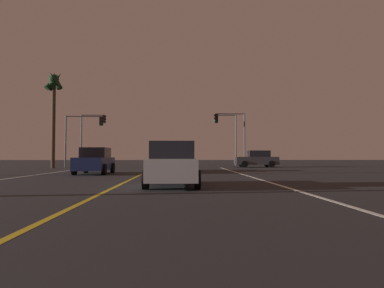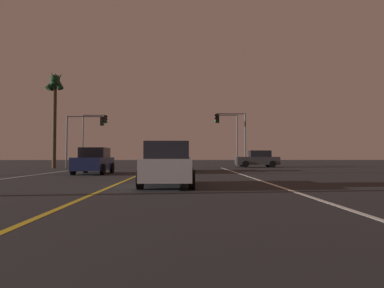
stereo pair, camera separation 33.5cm
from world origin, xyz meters
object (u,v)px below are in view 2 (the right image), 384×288
at_px(traffic_light_near_left, 86,129).
at_px(traffic_light_near_right, 231,127).
at_px(car_lead_same_lane, 168,165).
at_px(car_oncoming, 94,161).
at_px(traffic_light_far_left, 94,128).
at_px(car_ahead_far, 178,160).
at_px(car_crossing_side, 258,159).
at_px(palm_tree_left_far, 55,91).
at_px(traffic_light_far_right, 227,128).

bearing_deg(traffic_light_near_left, traffic_light_near_right, 0.00).
bearing_deg(car_lead_same_lane, traffic_light_near_left, 23.11).
relative_size(car_oncoming, traffic_light_far_left, 0.73).
relative_size(car_ahead_far, traffic_light_near_right, 0.80).
height_order(traffic_light_near_right, traffic_light_far_left, traffic_light_far_left).
relative_size(car_ahead_far, traffic_light_far_left, 0.73).
bearing_deg(car_oncoming, traffic_light_far_left, -165.70).
bearing_deg(car_crossing_side, traffic_light_near_left, 2.61).
bearing_deg(car_oncoming, traffic_light_near_left, -161.95).
bearing_deg(palm_tree_left_far, traffic_light_far_left, 73.71).
distance_m(car_oncoming, car_ahead_far, 6.59).
height_order(car_crossing_side, traffic_light_far_left, traffic_light_far_left).
bearing_deg(palm_tree_left_far, car_oncoming, -58.71).
bearing_deg(traffic_light_near_left, car_lead_same_lane, -66.89).
distance_m(car_lead_same_lane, traffic_light_far_left, 28.81).
bearing_deg(car_ahead_far, car_crossing_side, -41.49).
xyz_separation_m(car_lead_same_lane, traffic_light_far_left, (-9.69, 26.91, 3.49)).
relative_size(traffic_light_near_left, palm_tree_left_far, 0.55).
distance_m(traffic_light_far_right, palm_tree_left_far, 18.83).
xyz_separation_m(car_oncoming, palm_tree_left_far, (-6.46, 10.63, 6.53)).
bearing_deg(traffic_light_far_left, traffic_light_near_right, -20.24).
bearing_deg(palm_tree_left_far, car_ahead_far, -29.98).
bearing_deg(traffic_light_far_right, car_lead_same_lane, 78.28).
height_order(car_oncoming, palm_tree_left_far, palm_tree_left_far).
bearing_deg(traffic_light_near_left, traffic_light_far_left, 95.70).
distance_m(traffic_light_near_right, traffic_light_far_left, 15.90).
height_order(car_lead_same_lane, traffic_light_far_right, traffic_light_far_right).
xyz_separation_m(traffic_light_near_right, traffic_light_far_left, (-14.91, 5.50, 0.29)).
distance_m(car_oncoming, traffic_light_far_right, 20.86).
relative_size(car_lead_same_lane, palm_tree_left_far, 0.46).
bearing_deg(car_ahead_far, traffic_light_near_left, 48.60).
distance_m(car_ahead_far, traffic_light_far_right, 15.14).
height_order(car_ahead_far, traffic_light_near_right, traffic_light_near_right).
relative_size(traffic_light_near_right, traffic_light_far_left, 0.92).
distance_m(car_ahead_far, traffic_light_far_left, 17.21).
bearing_deg(traffic_light_far_left, palm_tree_left_far, -106.29).
relative_size(car_ahead_far, traffic_light_far_right, 0.73).
height_order(traffic_light_near_left, traffic_light_far_left, traffic_light_far_left).
xyz_separation_m(traffic_light_far_right, traffic_light_far_left, (-15.27, 0.00, -0.01)).
bearing_deg(car_crossing_side, traffic_light_near_right, 15.36).
xyz_separation_m(car_ahead_far, traffic_light_near_left, (-9.29, 8.19, 3.02)).
xyz_separation_m(traffic_light_near_right, traffic_light_near_left, (-14.37, 0.00, -0.18)).
height_order(car_oncoming, traffic_light_far_left, traffic_light_far_left).
xyz_separation_m(car_lead_same_lane, car_oncoming, (-5.23, 9.42, 0.00)).
bearing_deg(car_oncoming, palm_tree_left_far, -148.71).
distance_m(car_crossing_side, traffic_light_far_left, 18.71).
relative_size(car_crossing_side, car_ahead_far, 1.00).
relative_size(car_lead_same_lane, traffic_light_far_left, 0.73).
bearing_deg(traffic_light_near_left, palm_tree_left_far, -151.97).
height_order(car_crossing_side, traffic_light_near_left, traffic_light_near_left).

